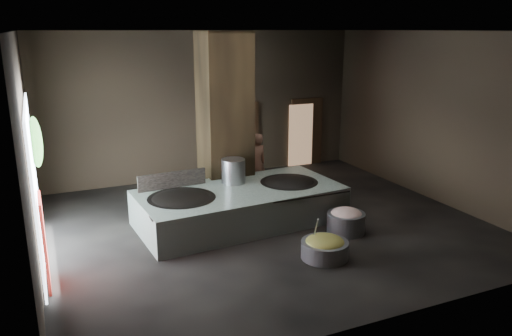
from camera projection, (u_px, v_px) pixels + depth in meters
name	position (u px, v px, depth m)	size (l,w,h in m)	color
floor	(265.00, 226.00, 12.04)	(10.00, 9.00, 0.10)	black
ceiling	(266.00, 28.00, 10.80)	(10.00, 9.00, 0.10)	black
back_wall	(204.00, 105.00, 15.43)	(10.00, 0.10, 4.50)	black
front_wall	(394.00, 189.00, 7.41)	(10.00, 0.10, 4.50)	black
left_wall	(25.00, 154.00, 9.46)	(0.10, 9.00, 4.50)	black
right_wall	(436.00, 117.00, 13.38)	(0.10, 9.00, 4.50)	black
pillar	(225.00, 120.00, 12.98)	(1.20, 1.20, 4.50)	black
hearth_platform	(240.00, 206.00, 12.04)	(4.84, 2.32, 0.84)	#A0B1A2
platform_cap	(240.00, 190.00, 11.94)	(4.74, 2.27, 0.03)	black
wok_left	(182.00, 202.00, 11.35)	(1.53, 1.53, 0.42)	black
wok_left_rim	(182.00, 199.00, 11.33)	(1.56, 1.56, 0.05)	black
wok_right	(289.00, 185.00, 12.52)	(1.42, 1.42, 0.40)	black
wok_right_rim	(289.00, 183.00, 12.50)	(1.45, 1.45, 0.05)	black
stock_pot	(233.00, 172.00, 12.36)	(0.59, 0.59, 0.63)	#999CA0
splash_guard	(172.00, 180.00, 11.98)	(1.68, 0.06, 0.42)	black
cook	(256.00, 163.00, 14.14)	(0.63, 0.41, 1.73)	#97634C
veg_basin	(325.00, 250.00, 10.22)	(0.97, 0.97, 0.36)	slate
veg_fill	(325.00, 242.00, 10.17)	(0.80, 0.80, 0.25)	olive
ladle	(315.00, 231.00, 10.19)	(0.03, 0.03, 0.77)	#999CA0
meat_basin	(346.00, 223.00, 11.47)	(0.87, 0.87, 0.48)	slate
meat_fill	(346.00, 214.00, 11.41)	(0.72, 0.72, 0.28)	tan
doorway_near	(241.00, 139.00, 16.12)	(1.18, 0.08, 2.38)	black
doorway_near_glow	(236.00, 142.00, 15.91)	(0.75, 0.04, 1.77)	#8C6647
doorway_far	(306.00, 133.00, 17.05)	(1.18, 0.08, 2.38)	black
doorway_far_glow	(301.00, 135.00, 16.96)	(0.89, 0.04, 2.12)	#8C6647
left_opening	(34.00, 183.00, 9.85)	(0.04, 4.20, 3.10)	white
pavilion_sliver	(45.00, 242.00, 8.94)	(0.05, 0.90, 1.70)	maroon
tree_silhouette	(36.00, 142.00, 10.70)	(0.28, 1.10, 1.10)	#194714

